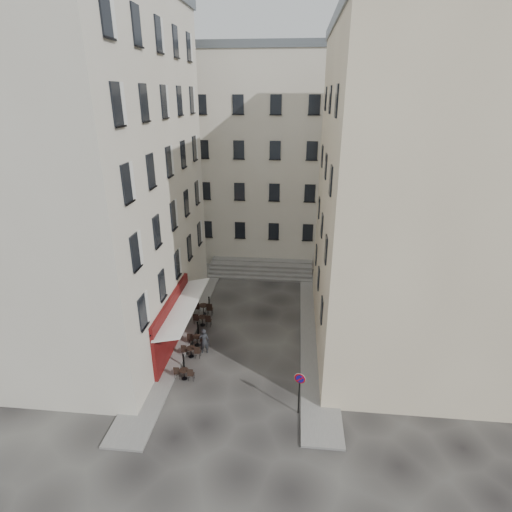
# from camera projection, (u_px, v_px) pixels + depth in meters

# --- Properties ---
(ground) EXTENTS (90.00, 90.00, 0.00)m
(ground) POSITION_uv_depth(u_px,v_px,m) (242.00, 361.00, 23.83)
(ground) COLOR black
(ground) RESTS_ON ground
(sidewalk_left) EXTENTS (2.00, 22.00, 0.12)m
(sidewalk_left) POSITION_uv_depth(u_px,v_px,m) (186.00, 321.00, 27.92)
(sidewalk_left) COLOR slate
(sidewalk_left) RESTS_ON ground
(sidewalk_right) EXTENTS (2.00, 18.00, 0.12)m
(sidewalk_right) POSITION_uv_depth(u_px,v_px,m) (316.00, 336.00, 26.15)
(sidewalk_right) COLOR slate
(sidewalk_right) RESTS_ON ground
(building_left) EXTENTS (12.20, 16.20, 20.60)m
(building_left) POSITION_uv_depth(u_px,v_px,m) (71.00, 175.00, 23.69)
(building_left) COLOR #BEB5A2
(building_left) RESTS_ON ground
(building_right) EXTENTS (12.20, 14.20, 18.60)m
(building_right) POSITION_uv_depth(u_px,v_px,m) (432.00, 198.00, 22.55)
(building_right) COLOR #BBAA8B
(building_right) RESTS_ON ground
(building_back) EXTENTS (18.20, 10.20, 18.60)m
(building_back) POSITION_uv_depth(u_px,v_px,m) (257.00, 156.00, 37.91)
(building_back) COLOR #BEB5A2
(building_back) RESTS_ON ground
(cafe_storefront) EXTENTS (1.74, 7.30, 3.50)m
(cafe_storefront) POSITION_uv_depth(u_px,v_px,m) (174.00, 321.00, 24.45)
(cafe_storefront) COLOR #430B09
(cafe_storefront) RESTS_ON ground
(stone_steps) EXTENTS (9.00, 3.15, 0.80)m
(stone_steps) POSITION_uv_depth(u_px,v_px,m) (261.00, 269.00, 35.26)
(stone_steps) COLOR #5A5755
(stone_steps) RESTS_ON ground
(bollard_near) EXTENTS (0.12, 0.12, 0.98)m
(bollard_near) POSITION_uv_depth(u_px,v_px,m) (184.00, 360.00, 23.02)
(bollard_near) COLOR black
(bollard_near) RESTS_ON ground
(bollard_mid) EXTENTS (0.12, 0.12, 0.98)m
(bollard_mid) POSITION_uv_depth(u_px,v_px,m) (198.00, 328.00, 26.24)
(bollard_mid) COLOR black
(bollard_mid) RESTS_ON ground
(bollard_far) EXTENTS (0.12, 0.12, 0.98)m
(bollard_far) POSITION_uv_depth(u_px,v_px,m) (209.00, 302.00, 29.47)
(bollard_far) COLOR black
(bollard_far) RESTS_ON ground
(no_parking_sign) EXTENTS (0.53, 0.19, 2.38)m
(no_parking_sign) POSITION_uv_depth(u_px,v_px,m) (299.00, 386.00, 19.30)
(no_parking_sign) COLOR black
(no_parking_sign) RESTS_ON ground
(bistro_table_a) EXTENTS (1.13, 0.53, 0.79)m
(bistro_table_a) POSITION_uv_depth(u_px,v_px,m) (184.00, 373.00, 22.15)
(bistro_table_a) COLOR black
(bistro_table_a) RESTS_ON ground
(bistro_table_b) EXTENTS (1.17, 0.55, 0.82)m
(bistro_table_b) POSITION_uv_depth(u_px,v_px,m) (191.00, 351.00, 24.03)
(bistro_table_b) COLOR black
(bistro_table_b) RESTS_ON ground
(bistro_table_c) EXTENTS (1.22, 0.57, 0.85)m
(bistro_table_c) POSITION_uv_depth(u_px,v_px,m) (197.00, 340.00, 25.12)
(bistro_table_c) COLOR black
(bistro_table_c) RESTS_ON ground
(bistro_table_d) EXTENTS (1.24, 0.58, 0.87)m
(bistro_table_d) POSITION_uv_depth(u_px,v_px,m) (203.00, 320.00, 27.30)
(bistro_table_d) COLOR black
(bistro_table_d) RESTS_ON ground
(bistro_table_e) EXTENTS (1.37, 0.64, 0.96)m
(bistro_table_e) POSITION_uv_depth(u_px,v_px,m) (204.00, 308.00, 28.66)
(bistro_table_e) COLOR black
(bistro_table_e) RESTS_ON ground
(pedestrian) EXTENTS (0.68, 0.52, 1.66)m
(pedestrian) POSITION_uv_depth(u_px,v_px,m) (204.00, 341.00, 24.30)
(pedestrian) COLOR black
(pedestrian) RESTS_ON ground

